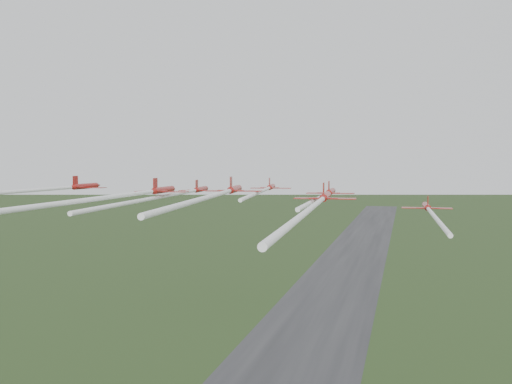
% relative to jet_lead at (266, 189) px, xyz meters
% --- Properties ---
extents(runway, '(38.00, 900.00, 0.04)m').
position_rel_jet_lead_xyz_m(runway, '(-3.41, 188.81, -49.67)').
color(runway, '#2D2D30').
rests_on(runway, ground).
extents(jet_lead, '(10.41, 49.05, 2.53)m').
position_rel_jet_lead_xyz_m(jet_lead, '(0.00, 0.00, 0.00)').
color(jet_lead, maroon).
extents(jet_row2_left, '(10.32, 60.11, 2.43)m').
position_rel_jet_lead_xyz_m(jet_row2_left, '(-11.38, -15.56, -0.16)').
color(jet_row2_left, maroon).
extents(jet_row2_right, '(8.92, 48.36, 2.66)m').
position_rel_jet_lead_xyz_m(jet_row2_right, '(12.53, -8.58, -0.40)').
color(jet_row2_right, maroon).
extents(jet_row3_left, '(7.95, 50.31, 2.37)m').
position_rel_jet_lead_xyz_m(jet_row3_left, '(-28.65, -27.48, 0.89)').
color(jet_row3_left, maroon).
extents(jet_row3_mid, '(11.62, 54.64, 2.72)m').
position_rel_jet_lead_xyz_m(jet_row3_mid, '(0.12, -27.40, 0.63)').
color(jet_row3_mid, maroon).
extents(jet_row3_right, '(7.92, 43.98, 2.37)m').
position_rel_jet_lead_xyz_m(jet_row3_right, '(29.28, -18.05, -2.08)').
color(jet_row3_right, maroon).
extents(jet_row4_left, '(8.11, 46.49, 2.40)m').
position_rel_jet_lead_xyz_m(jet_row4_left, '(-9.56, -34.69, 0.84)').
color(jet_row4_left, maroon).
extents(jet_row4_right, '(8.78, 55.55, 2.60)m').
position_rel_jet_lead_xyz_m(jet_row4_right, '(15.63, -37.93, 0.22)').
color(jet_row4_right, maroon).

